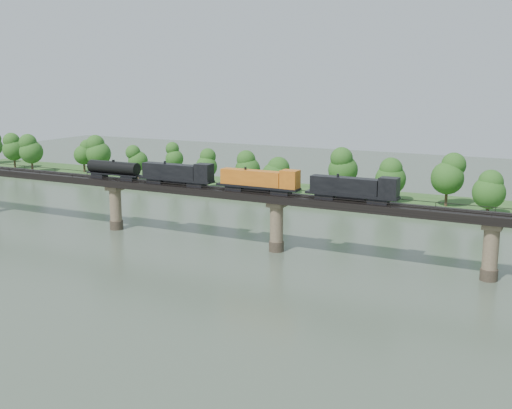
% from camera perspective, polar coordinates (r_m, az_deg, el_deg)
% --- Properties ---
extents(ground, '(400.00, 400.00, 0.00)m').
position_cam_1_polar(ground, '(102.42, -5.46, -8.20)').
color(ground, '#394738').
rests_on(ground, ground).
extents(far_bank, '(300.00, 24.00, 1.60)m').
position_cam_1_polar(far_bank, '(177.26, 9.46, 0.45)').
color(far_bank, '#294E1F').
rests_on(far_bank, ground).
extents(bridge, '(236.00, 30.00, 11.50)m').
position_cam_1_polar(bridge, '(126.09, 1.84, -1.77)').
color(bridge, '#473A2D').
rests_on(bridge, ground).
extents(bridge_superstructure, '(220.00, 4.90, 0.75)m').
position_cam_1_polar(bridge_superstructure, '(124.78, 1.86, 1.06)').
color(bridge_superstructure, black).
rests_on(bridge_superstructure, bridge).
extents(far_treeline, '(289.06, 17.54, 13.60)m').
position_cam_1_polar(far_treeline, '(174.37, 6.53, 3.03)').
color(far_treeline, '#382619').
rests_on(far_treeline, far_bank).
extents(freight_train, '(70.98, 2.77, 4.89)m').
position_cam_1_polar(freight_train, '(129.16, -2.33, 2.34)').
color(freight_train, black).
rests_on(freight_train, bridge).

